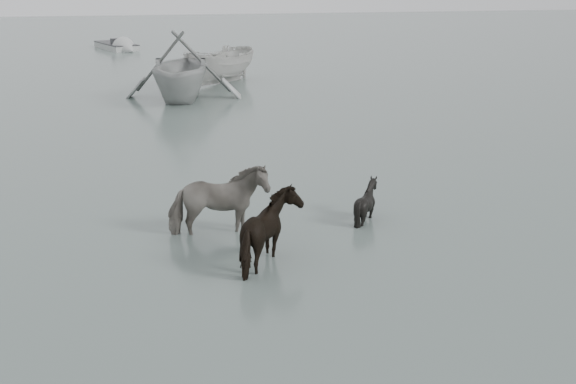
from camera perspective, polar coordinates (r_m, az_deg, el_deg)
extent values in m
plane|color=#586861|center=(14.69, 0.85, -4.24)|extent=(140.00, 140.00, 0.00)
imported|color=black|center=(15.08, -5.56, -0.20)|extent=(2.13, 1.06, 1.75)
imported|color=black|center=(13.53, -1.20, -2.64)|extent=(1.46, 1.67, 1.57)
imported|color=black|center=(16.09, 6.22, -0.20)|extent=(1.24, 1.16, 1.15)
imported|color=#AEB1AF|center=(30.67, -8.44, 10.02)|extent=(5.82, 6.47, 3.01)
imported|color=#BABAB5|center=(34.75, -5.36, 10.05)|extent=(4.57, 4.78, 1.86)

